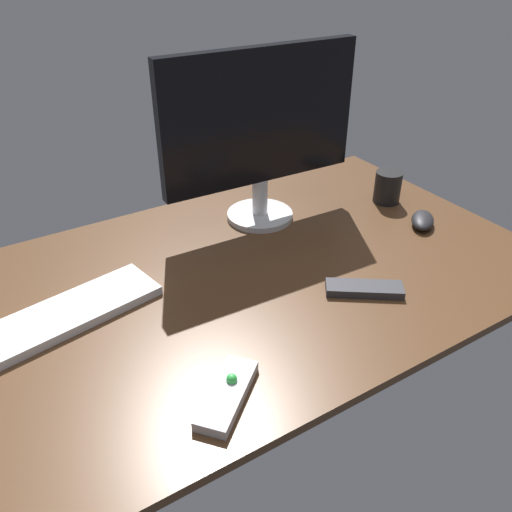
# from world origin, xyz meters

# --- Properties ---
(desk) EXTENTS (1.40, 0.84, 0.02)m
(desk) POSITION_xyz_m (0.00, 0.00, 0.01)
(desk) COLOR #4C301C
(desk) RESTS_ON ground
(monitor) EXTENTS (0.53, 0.18, 0.45)m
(monitor) POSITION_xyz_m (0.18, 0.21, 0.27)
(monitor) COLOR silver
(monitor) RESTS_ON desk
(keyboard) EXTENTS (0.40, 0.19, 0.02)m
(keyboard) POSITION_xyz_m (-0.38, 0.05, 0.03)
(keyboard) COLOR silver
(keyboard) RESTS_ON desk
(computer_mouse) EXTENTS (0.12, 0.11, 0.03)m
(computer_mouse) POSITION_xyz_m (0.53, -0.05, 0.04)
(computer_mouse) COLOR black
(computer_mouse) RESTS_ON desk
(media_remote) EXTENTS (0.16, 0.15, 0.03)m
(media_remote) POSITION_xyz_m (-0.21, -0.31, 0.03)
(media_remote) COLOR #B7B7BC
(media_remote) RESTS_ON desk
(tv_remote) EXTENTS (0.17, 0.14, 0.02)m
(tv_remote) POSITION_xyz_m (0.19, -0.20, 0.03)
(tv_remote) COLOR #2D2D33
(tv_remote) RESTS_ON desk
(coffee_mug) EXTENTS (0.08, 0.08, 0.09)m
(coffee_mug) POSITION_xyz_m (0.55, 0.10, 0.07)
(coffee_mug) COLOR black
(coffee_mug) RESTS_ON desk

